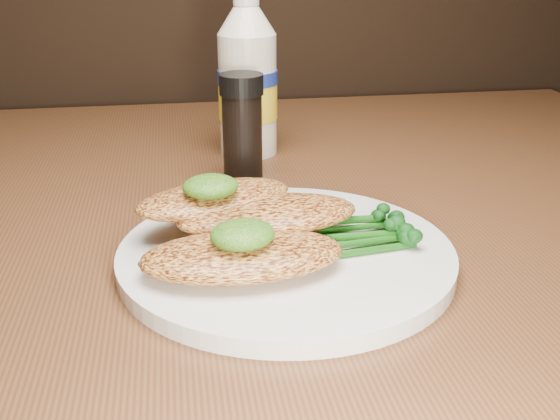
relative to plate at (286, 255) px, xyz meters
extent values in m
cylinder|color=white|center=(0.00, 0.00, 0.00)|extent=(0.27, 0.27, 0.01)
ellipsoid|color=gold|center=(-0.04, -0.03, 0.02)|extent=(0.16, 0.09, 0.02)
ellipsoid|color=gold|center=(-0.01, 0.02, 0.03)|extent=(0.16, 0.09, 0.02)
ellipsoid|color=gold|center=(-0.05, 0.05, 0.03)|extent=(0.15, 0.11, 0.02)
ellipsoid|color=#0A3808|center=(-0.04, -0.04, 0.04)|extent=(0.06, 0.06, 0.02)
ellipsoid|color=#0A3808|center=(-0.06, 0.03, 0.05)|extent=(0.05, 0.05, 0.02)
camera|label=1|loc=(-0.08, -0.48, 0.24)|focal=43.03mm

